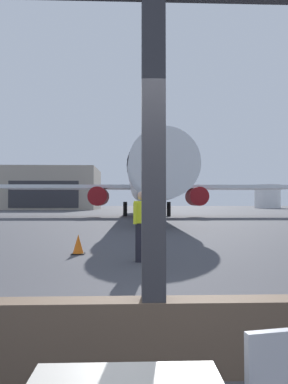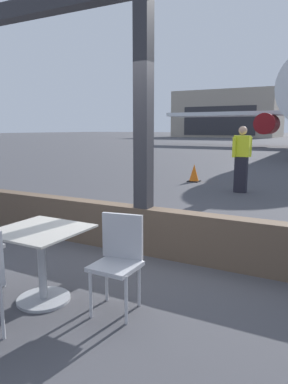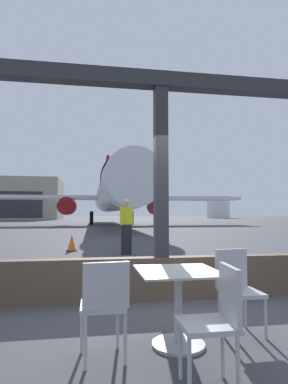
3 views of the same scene
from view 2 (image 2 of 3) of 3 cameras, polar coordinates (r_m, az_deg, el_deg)
name	(u,v)px [view 2 (image 2 of 3)]	position (r m, az deg, el deg)	size (l,w,h in m)	color
window_frame	(144,161)	(4.72, -0.07, 5.00)	(7.78, 0.24, 3.53)	brown
dining_table	(42,259)	(3.66, -16.01, -10.27)	(0.79, 0.79, 0.73)	#ADA89E
cafe_chair_window_left	(119,254)	(3.37, -4.05, -9.90)	(0.44, 0.44, 0.89)	#B2B2B7
ground_crew_worker	(242,159)	(9.76, 15.31, 5.17)	(0.43, 0.43, 1.74)	black
traffic_cone	(194,173)	(11.53, 8.00, 2.95)	(0.36, 0.36, 0.56)	orange
distant_hangar	(229,115)	(76.60, 13.45, 11.90)	(19.56, 14.72, 8.91)	#9E9384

